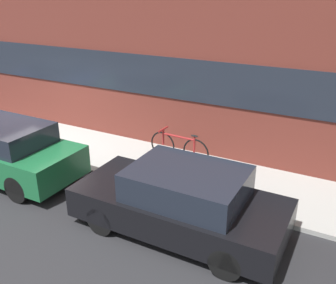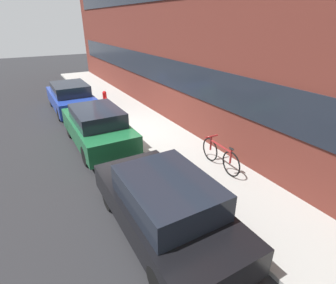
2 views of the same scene
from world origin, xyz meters
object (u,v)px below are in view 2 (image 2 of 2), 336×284
at_px(parked_car_blue, 71,97).
at_px(bicycle, 220,155).
at_px(fire_hydrant, 105,98).
at_px(parked_car_green, 97,127).
at_px(parked_car_black, 165,205).

distance_m(parked_car_blue, bicycle, 8.34).
xyz_separation_m(fire_hydrant, bicycle, (7.83, 0.96, 0.06)).
distance_m(parked_car_green, fire_hydrant, 4.68).
xyz_separation_m(parked_car_blue, fire_hydrant, (0.10, 1.61, -0.22)).
relative_size(parked_car_green, bicycle, 2.32).
relative_size(parked_car_green, parked_car_black, 1.00).
distance_m(parked_car_blue, parked_car_green, 4.49).
bearing_deg(fire_hydrant, parked_car_green, -20.16).
xyz_separation_m(parked_car_blue, parked_car_black, (9.28, 0.00, -0.01)).
height_order(parked_car_blue, parked_car_green, parked_car_green).
xyz_separation_m(parked_car_black, fire_hydrant, (-9.18, 1.61, -0.20)).
bearing_deg(bicycle, parked_car_green, 39.49).
bearing_deg(bicycle, parked_car_blue, 20.70).
height_order(parked_car_black, bicycle, parked_car_black).
relative_size(parked_car_green, fire_hydrant, 5.71).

